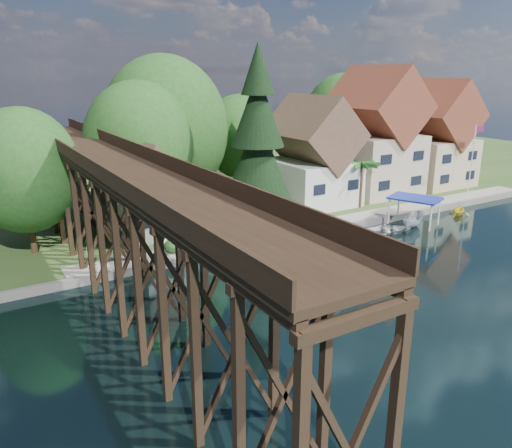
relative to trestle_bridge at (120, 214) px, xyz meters
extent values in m
plane|color=black|center=(16.00, -5.17, -5.35)|extent=(140.00, 140.00, 0.00)
cube|color=#324E1F|center=(16.00, 28.83, -5.10)|extent=(140.00, 52.00, 0.50)
cube|color=slate|center=(20.00, 2.83, -5.04)|extent=(60.00, 0.40, 0.62)
cube|color=gray|center=(22.00, 4.13, -4.82)|extent=(50.00, 2.60, 0.06)
cube|color=black|center=(0.00, -21.17, -1.35)|extent=(4.00, 0.36, 8.00)
cube|color=black|center=(0.00, -17.97, -1.35)|extent=(4.00, 0.36, 8.00)
cube|color=black|center=(0.00, -14.77, -1.35)|extent=(4.00, 0.36, 8.00)
cube|color=black|center=(0.00, -11.57, -1.35)|extent=(4.00, 0.36, 8.00)
cube|color=black|center=(0.00, -8.37, -1.35)|extent=(4.00, 0.36, 8.00)
cube|color=black|center=(0.00, -5.17, -1.35)|extent=(4.00, 0.36, 8.00)
cube|color=black|center=(0.00, -1.97, -1.35)|extent=(4.00, 0.36, 8.00)
cube|color=black|center=(0.00, 1.23, -1.35)|extent=(4.00, 0.36, 8.00)
cube|color=black|center=(0.00, 4.43, -1.35)|extent=(4.00, 0.36, 8.00)
cube|color=black|center=(0.00, 7.63, -1.35)|extent=(4.00, 0.36, 8.00)
cube|color=black|center=(0.00, 10.83, -1.35)|extent=(4.00, 0.36, 8.00)
cube|color=black|center=(0.00, 14.03, -1.35)|extent=(4.00, 0.36, 8.00)
cube|color=black|center=(0.00, 17.23, -1.35)|extent=(4.00, 0.36, 8.00)
cube|color=black|center=(0.00, 20.43, -1.35)|extent=(4.00, 0.36, 8.00)
cube|color=black|center=(-1.75, 0.83, 2.70)|extent=(0.35, 44.00, 0.35)
cube|color=black|center=(1.75, 0.83, 2.70)|extent=(0.35, 44.00, 0.35)
cube|color=black|center=(0.00, 0.83, 3.00)|extent=(4.00, 44.00, 0.30)
cube|color=black|center=(-2.00, 0.83, 3.55)|extent=(0.12, 44.00, 0.80)
cube|color=black|center=(2.00, 0.83, 3.55)|extent=(0.12, 44.00, 0.80)
cube|color=silver|center=(23.00, 10.83, -2.60)|extent=(7.50, 8.00, 4.50)
cube|color=#4E3929|center=(23.00, 10.83, 2.35)|extent=(7.64, 8.64, 7.64)
cube|color=black|center=(20.90, 6.79, -2.37)|extent=(1.35, 0.08, 1.00)
cube|color=black|center=(25.10, 6.79, -2.37)|extent=(1.35, 0.08, 1.00)
cube|color=#BCAB93|center=(32.00, 11.33, -1.60)|extent=(8.50, 8.50, 6.50)
cube|color=#5F2A1C|center=(32.00, 11.33, 4.71)|extent=(8.65, 9.18, 8.65)
cube|color=black|center=(29.62, 7.04, -1.27)|extent=(1.53, 0.08, 1.00)
cube|color=black|center=(34.38, 7.04, -1.27)|extent=(1.53, 0.08, 1.00)
cube|color=#C2AE8B|center=(41.00, 10.83, -2.10)|extent=(8.00, 8.00, 5.50)
cube|color=#5F2A1C|center=(41.00, 10.83, 3.53)|extent=(8.15, 8.64, 8.15)
cube|color=black|center=(38.76, 6.79, -1.82)|extent=(1.44, 0.08, 1.00)
cube|color=black|center=(43.24, 6.79, -1.82)|extent=(1.44, 0.08, 1.00)
cube|color=silver|center=(5.00, 9.33, -3.10)|extent=(5.00, 5.00, 3.50)
cube|color=#4E3929|center=(5.00, 9.33, 0.45)|extent=(5.09, 5.40, 5.09)
cube|color=black|center=(3.60, 6.79, -2.92)|extent=(0.90, 0.08, 1.00)
cube|color=black|center=(6.40, 6.79, -2.92)|extent=(0.90, 0.08, 1.00)
cylinder|color=#382314|center=(6.00, 13.83, -2.60)|extent=(0.50, 0.50, 4.50)
ellipsoid|color=#1C491A|center=(6.00, 13.83, 2.15)|extent=(4.40, 4.40, 5.06)
cylinder|color=#382314|center=(10.00, 17.83, -2.37)|extent=(0.50, 0.50, 4.95)
ellipsoid|color=#1C491A|center=(10.00, 17.83, 2.85)|extent=(5.00, 5.00, 5.75)
cylinder|color=#382314|center=(19.00, 18.83, -2.82)|extent=(0.50, 0.50, 4.05)
ellipsoid|color=#1C491A|center=(19.00, 18.83, 1.45)|extent=(4.00, 4.00, 4.60)
cylinder|color=#382314|center=(34.00, 18.83, -2.60)|extent=(0.50, 0.50, 4.50)
ellipsoid|color=#1C491A|center=(34.00, 18.83, 2.15)|extent=(4.60, 4.60, 5.29)
cylinder|color=#382314|center=(42.00, 14.83, -3.05)|extent=(0.50, 0.50, 3.60)
ellipsoid|color=#1C491A|center=(42.00, 14.83, 0.75)|extent=(3.80, 3.80, 4.37)
cylinder|color=#382314|center=(-4.00, 9.83, -2.82)|extent=(0.50, 0.50, 4.05)
ellipsoid|color=#1C491A|center=(-4.00, 9.83, 1.45)|extent=(4.00, 4.00, 4.60)
ellipsoid|color=#184017|center=(8.00, 4.03, -4.08)|extent=(1.98, 1.98, 1.53)
ellipsoid|color=#184017|center=(10.00, 4.33, -4.25)|extent=(1.54, 1.54, 1.19)
ellipsoid|color=#184017|center=(12.00, 3.83, -4.00)|extent=(2.20, 2.20, 1.70)
ellipsoid|color=#184017|center=(5.00, 4.23, -4.17)|extent=(1.76, 1.76, 1.36)
ellipsoid|color=#184017|center=(16.50, 4.43, -4.25)|extent=(1.54, 1.54, 1.19)
ellipsoid|color=#184017|center=(19.00, 4.13, -4.17)|extent=(1.76, 1.76, 1.36)
cylinder|color=#382314|center=(14.58, 7.68, -3.41)|extent=(0.86, 0.86, 2.88)
cone|color=black|center=(14.58, 7.68, 0.91)|extent=(6.34, 6.34, 7.68)
cone|color=black|center=(14.58, 7.68, 5.23)|extent=(4.61, 4.61, 6.24)
cone|color=black|center=(14.58, 7.68, 8.60)|extent=(2.88, 2.88, 4.32)
cylinder|color=#382314|center=(26.18, 6.93, -2.74)|extent=(0.42, 0.42, 4.21)
ellipsoid|color=#18491A|center=(26.18, 6.93, -0.45)|extent=(3.74, 3.74, 0.96)
cylinder|color=white|center=(39.46, 4.16, -0.96)|extent=(0.11, 0.11, 7.77)
cube|color=red|center=(40.07, 4.10, 2.48)|extent=(1.11, 0.15, 0.67)
cube|color=red|center=(13.86, 0.98, -5.00)|extent=(3.24, 2.09, 0.80)
cube|color=yellow|center=(13.86, 0.98, -4.57)|extent=(3.35, 2.21, 0.10)
cube|color=yellow|center=(14.06, 1.02, -4.15)|extent=(1.79, 1.46, 1.00)
cylinder|color=black|center=(12.97, 0.83, -3.49)|extent=(0.44, 0.44, 0.70)
cylinder|color=#9C0C59|center=(14.16, 0.41, -4.15)|extent=(0.37, 0.14, 0.36)
cylinder|color=#9C0C59|center=(13.95, 1.63, -4.15)|extent=(0.37, 0.14, 0.36)
cylinder|color=#9C0C59|center=(14.85, 1.15, -4.15)|extent=(0.14, 0.37, 0.36)
imported|color=silver|center=(23.78, 0.45, -4.95)|extent=(4.48, 3.76, 0.80)
imported|color=white|center=(26.93, 0.56, -4.67)|extent=(3.74, 2.58, 1.35)
cube|color=#192DA6|center=(26.93, 0.56, -2.64)|extent=(4.44, 5.16, 0.16)
cylinder|color=white|center=(28.80, -0.71, -3.86)|extent=(0.16, 0.16, 2.44)
cylinder|color=white|center=(27.32, 2.78, -3.86)|extent=(0.16, 0.16, 2.44)
cylinder|color=white|center=(26.55, -1.67, -3.86)|extent=(0.16, 0.16, 2.44)
cylinder|color=white|center=(25.07, 1.83, -3.86)|extent=(0.16, 0.16, 2.44)
imported|color=yellow|center=(34.02, 1.00, -4.74)|extent=(2.95, 2.81, 1.22)
camera|label=1|loc=(-8.01, -29.46, 8.41)|focal=35.00mm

